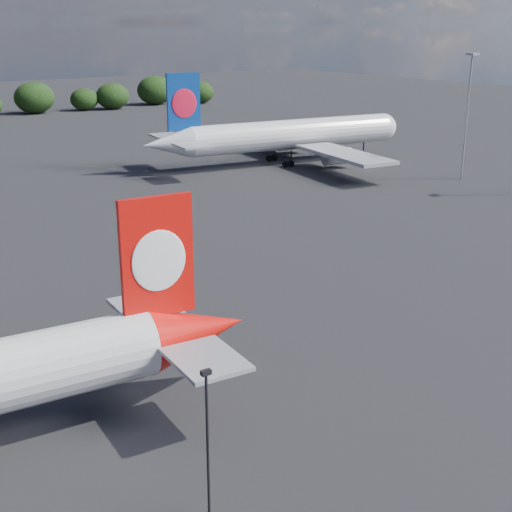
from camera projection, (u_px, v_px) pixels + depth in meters
china_southern_airliner at (284, 136)px, 135.37m from camera, size 53.98×51.45×17.61m
apron_lamp_post at (207, 435)px, 37.68m from camera, size 0.55×0.30×8.95m
floodlight_mast_near at (468, 98)px, 119.02m from camera, size 1.60×1.60×21.10m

